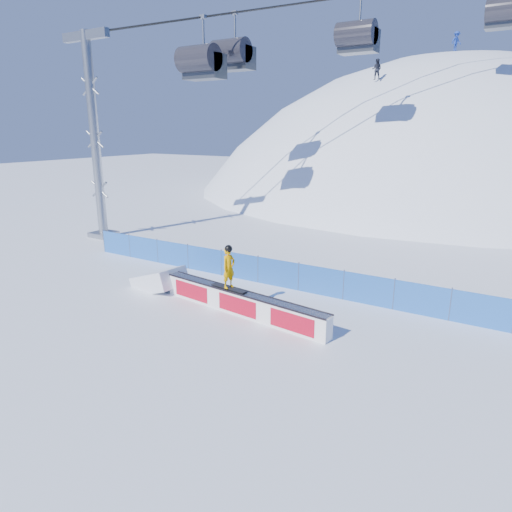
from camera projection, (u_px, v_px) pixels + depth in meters
The scene contains 7 objects.
ground at pixel (216, 323), 16.18m from camera, with size 160.00×160.00×0.00m, color silver.
snow_hill at pixel (425, 338), 55.50m from camera, with size 64.00×64.00×64.00m.
safety_fence at pixel (278, 273), 19.70m from camera, with size 22.05×0.05×1.30m.
rail_box at pixel (241, 303), 16.79m from camera, with size 7.41×1.42×0.89m.
snow_ramp at pixel (160, 288), 19.69m from camera, with size 2.17×1.44×0.81m, color silver, non-canonical shape.
snowboarder at pixel (229, 267), 16.80m from camera, with size 1.62×0.63×1.67m.
distant_skiers at pixel (474, 59), 37.27m from camera, with size 14.29×10.34×6.43m.
Camera 1 is at (9.02, -11.98, 6.66)m, focal length 32.00 mm.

